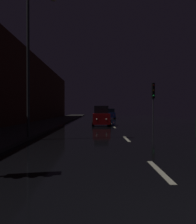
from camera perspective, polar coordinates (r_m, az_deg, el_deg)
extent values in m
cube|color=black|center=(27.49, 3.16, -2.90)|extent=(27.54, 84.00, 0.02)
cube|color=#33302D|center=(28.05, -12.49, -2.67)|extent=(4.40, 84.00, 0.15)
cube|color=#472319|center=(25.49, -19.94, 6.85)|extent=(0.80, 63.00, 8.92)
cube|color=beige|center=(6.35, 15.72, -14.56)|extent=(0.16, 2.20, 0.01)
cube|color=beige|center=(12.55, 7.46, -7.00)|extent=(0.16, 2.20, 0.01)
cube|color=beige|center=(20.95, 4.28, -3.95)|extent=(0.16, 2.20, 0.01)
cube|color=beige|center=(25.49, 3.44, -3.14)|extent=(0.16, 2.20, 0.01)
cube|color=beige|center=(35.86, 2.33, -2.06)|extent=(0.16, 2.20, 0.01)
cylinder|color=#38383A|center=(27.72, 14.18, 0.29)|extent=(0.12, 0.12, 3.05)
cube|color=black|center=(27.82, 14.19, 5.39)|extent=(0.34, 0.37, 1.90)
sphere|color=black|center=(27.71, 14.33, 6.73)|extent=(0.22, 0.22, 0.22)
sphere|color=black|center=(27.65, 14.33, 5.42)|extent=(0.22, 0.22, 0.22)
sphere|color=#19D84C|center=(27.60, 14.32, 4.11)|extent=(0.22, 0.22, 0.22)
cylinder|color=#2D2D30|center=(12.87, -17.76, 11.05)|extent=(0.16, 0.16, 8.01)
cube|color=maroon|center=(23.18, 0.83, -1.69)|extent=(1.72, 4.02, 1.05)
cube|color=black|center=(23.31, 0.82, 0.60)|extent=(1.46, 2.01, 0.80)
cylinder|color=black|center=(21.84, 3.12, -2.98)|extent=(0.21, 0.61, 0.61)
cylinder|color=black|center=(21.80, -1.31, -2.98)|extent=(0.21, 0.61, 0.61)
cylinder|color=black|center=(24.64, 2.72, -2.57)|extent=(0.21, 0.61, 0.61)
cylinder|color=black|center=(24.60, -1.21, -2.57)|extent=(0.21, 0.61, 0.61)
sphere|color=white|center=(21.23, 2.22, -1.90)|extent=(0.17, 0.17, 0.17)
sphere|color=white|center=(21.21, -0.34, -1.91)|extent=(0.17, 0.17, 0.17)
sphere|color=red|center=(25.16, 1.81, -1.51)|extent=(0.17, 0.17, 0.17)
sphere|color=red|center=(25.14, -0.35, -1.52)|extent=(0.17, 0.17, 0.17)
cube|color=#141E51|center=(42.37, 3.33, -0.76)|extent=(1.56, 3.64, 0.95)
cube|color=black|center=(42.23, 3.34, 0.38)|extent=(1.32, 1.82, 0.73)
cylinder|color=black|center=(43.61, 2.22, -1.23)|extent=(0.19, 0.55, 0.55)
cylinder|color=black|center=(43.70, 4.22, -1.23)|extent=(0.19, 0.55, 0.55)
cylinder|color=black|center=(41.07, 2.38, -1.35)|extent=(0.19, 0.55, 0.55)
cylinder|color=black|center=(41.17, 4.50, -1.34)|extent=(0.19, 0.55, 0.55)
sphere|color=slate|center=(44.12, 2.62, -0.70)|extent=(0.16, 0.16, 0.16)
sphere|color=slate|center=(44.18, 3.73, -0.70)|extent=(0.16, 0.16, 0.16)
sphere|color=red|center=(40.56, 2.89, -0.82)|extent=(0.16, 0.16, 0.16)
sphere|color=red|center=(40.62, 4.09, -0.81)|extent=(0.16, 0.16, 0.16)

